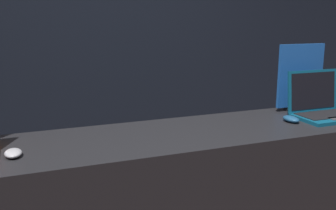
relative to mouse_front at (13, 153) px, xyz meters
name	(u,v)px	position (x,y,z in m)	size (l,w,h in m)	color
wall_back	(98,27)	(0.73, 1.73, 0.48)	(8.00, 0.05, 2.80)	black
mouse_front	(13,153)	(0.00, 0.00, 0.00)	(0.07, 0.11, 0.03)	#B2B2B7
laptop_back	(322,107)	(1.70, 0.06, 0.05)	(0.36, 0.28, 0.27)	#0F5170
mouse_back	(291,119)	(1.46, 0.03, 0.00)	(0.07, 0.12, 0.03)	navy
promo_stand_back	(300,79)	(1.70, 0.26, 0.18)	(0.33, 0.07, 0.42)	black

